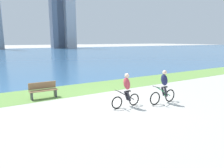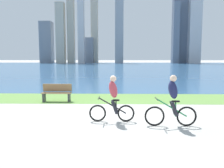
{
  "view_description": "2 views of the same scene",
  "coord_description": "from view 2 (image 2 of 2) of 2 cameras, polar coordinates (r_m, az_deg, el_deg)",
  "views": [
    {
      "loc": [
        -5.94,
        -8.87,
        3.17
      ],
      "look_at": [
        -0.38,
        -0.05,
        0.99
      ],
      "focal_mm": 33.63,
      "sensor_mm": 36.0,
      "label": 1
    },
    {
      "loc": [
        0.0,
        -9.19,
        2.29
      ],
      "look_at": [
        -0.21,
        -0.35,
        1.27
      ],
      "focal_mm": 37.83,
      "sensor_mm": 36.0,
      "label": 2
    }
  ],
  "objects": [
    {
      "name": "ground_plane",
      "position": [
        9.47,
        1.32,
        -7.42
      ],
      "size": [
        300.0,
        300.0,
        0.0
      ],
      "primitive_type": "plane",
      "color": "#B2AFA8"
    },
    {
      "name": "bench_near_path",
      "position": [
        12.49,
        -13.22,
        -2.06
      ],
      "size": [
        1.5,
        0.47,
        0.9
      ],
      "color": "olive",
      "rests_on": "ground"
    },
    {
      "name": "bay_water_surface",
      "position": [
        53.91,
        1.38,
        4.17
      ],
      "size": [
        300.0,
        78.76,
        0.0
      ],
      "primitive_type": "cube",
      "color": "#386693",
      "rests_on": "ground"
    },
    {
      "name": "grass_strip_bayside",
      "position": [
        13.09,
        1.34,
        -3.48
      ],
      "size": [
        120.0,
        3.2,
        0.01
      ],
      "primitive_type": "cube",
      "color": "#6B9947",
      "rests_on": "ground"
    },
    {
      "name": "city_skyline_far_shore",
      "position": [
        86.29,
        3.13,
        12.79
      ],
      "size": [
        57.43,
        10.71,
        27.81
      ],
      "color": "slate",
      "rests_on": "ground"
    },
    {
      "name": "cyclist_trailing",
      "position": [
        8.02,
        14.29,
        -4.04
      ],
      "size": [
        1.72,
        0.52,
        1.71
      ],
      "color": "black",
      "rests_on": "ground"
    },
    {
      "name": "cyclist_lead",
      "position": [
        8.31,
        0.17,
        -3.56
      ],
      "size": [
        1.61,
        0.52,
        1.64
      ],
      "color": "black",
      "rests_on": "ground"
    }
  ]
}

